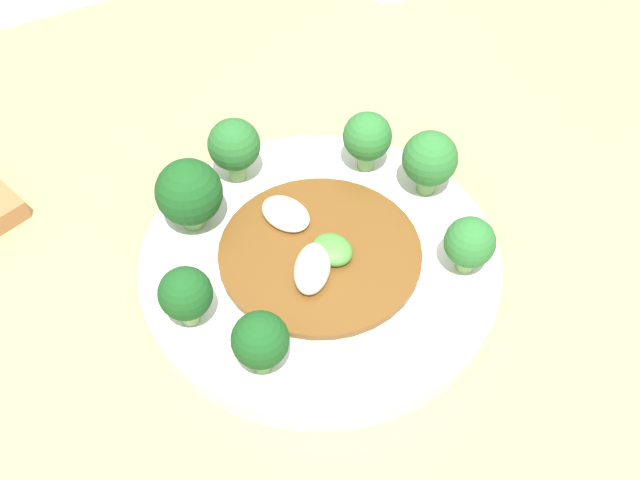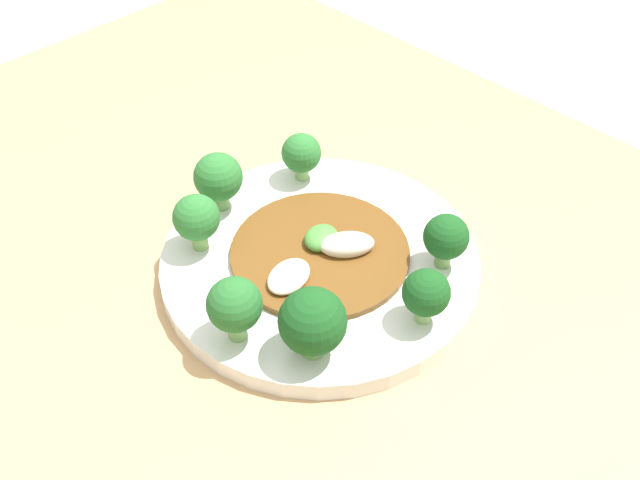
{
  "view_description": "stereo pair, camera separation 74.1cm",
  "coord_description": "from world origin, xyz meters",
  "views": [
    {
      "loc": [
        0.23,
        0.4,
        1.27
      ],
      "look_at": [
        0.03,
        0.05,
        0.8
      ],
      "focal_mm": 42.0,
      "sensor_mm": 36.0,
      "label": 1
    },
    {
      "loc": [
        0.4,
        -0.32,
        1.28
      ],
      "look_at": [
        0.03,
        0.05,
        0.8
      ],
      "focal_mm": 42.0,
      "sensor_mm": 36.0,
      "label": 2
    }
  ],
  "objects": [
    {
      "name": "table",
      "position": [
        0.0,
        0.0,
        0.38
      ],
      "size": [
        1.12,
        0.91,
        0.76
      ],
      "color": "tan",
      "rests_on": "ground_plane"
    },
    {
      "name": "plate",
      "position": [
        0.03,
        0.05,
        0.77
      ],
      "size": [
        0.31,
        0.31,
        0.02
      ],
      "color": "white",
      "rests_on": "table"
    },
    {
      "name": "broccoli_south",
      "position": [
        0.05,
        -0.07,
        0.81
      ],
      "size": [
        0.05,
        0.05,
        0.06
      ],
      "color": "#7AAD5B",
      "rests_on": "plate"
    },
    {
      "name": "broccoli_southeast",
      "position": [
        0.11,
        -0.04,
        0.81
      ],
      "size": [
        0.06,
        0.06,
        0.07
      ],
      "color": "#7AAD5B",
      "rests_on": "plate"
    },
    {
      "name": "broccoli_east",
      "position": [
        0.15,
        0.06,
        0.81
      ],
      "size": [
        0.04,
        0.04,
        0.06
      ],
      "color": "#89B76B",
      "rests_on": "plate"
    },
    {
      "name": "broccoli_west",
      "position": [
        -0.1,
        0.03,
        0.81
      ],
      "size": [
        0.05,
        0.05,
        0.06
      ],
      "color": "#70A356",
      "rests_on": "plate"
    },
    {
      "name": "broccoli_northwest",
      "position": [
        -0.07,
        0.12,
        0.81
      ],
      "size": [
        0.04,
        0.04,
        0.05
      ],
      "color": "#89B76B",
      "rests_on": "plate"
    },
    {
      "name": "broccoli_southwest",
      "position": [
        -0.06,
        -0.03,
        0.81
      ],
      "size": [
        0.05,
        0.05,
        0.06
      ],
      "color": "#7AAD5B",
      "rests_on": "plate"
    },
    {
      "name": "broccoli_northeast",
      "position": [
        0.12,
        0.12,
        0.81
      ],
      "size": [
        0.04,
        0.04,
        0.06
      ],
      "color": "#70A356",
      "rests_on": "plate"
    },
    {
      "name": "stirfry_center",
      "position": [
        0.03,
        0.05,
        0.78
      ],
      "size": [
        0.17,
        0.17,
        0.02
      ],
      "color": "brown",
      "rests_on": "plate"
    }
  ]
}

